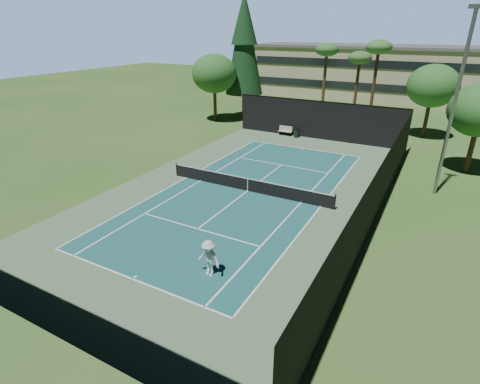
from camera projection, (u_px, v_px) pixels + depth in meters
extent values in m
plane|color=#345B22|center=(248.00, 191.00, 27.31)|extent=(160.00, 160.00, 0.00)
cube|color=#527451|center=(248.00, 191.00, 27.31)|extent=(18.00, 32.00, 0.01)
cube|color=#1C5859|center=(248.00, 191.00, 27.31)|extent=(10.97, 23.77, 0.01)
cube|color=white|center=(132.00, 279.00, 17.76)|extent=(10.97, 0.10, 0.01)
cube|color=white|center=(303.00, 148.00, 36.86)|extent=(10.97, 0.10, 0.01)
cube|color=white|center=(198.00, 229.00, 22.16)|extent=(8.23, 0.10, 0.01)
cube|color=white|center=(282.00, 165.00, 32.45)|extent=(8.23, 0.10, 0.01)
cube|color=white|center=(186.00, 178.00, 29.70)|extent=(0.10, 23.77, 0.01)
cube|color=white|center=(321.00, 207.00, 24.91)|extent=(0.10, 23.77, 0.01)
cube|color=white|center=(201.00, 181.00, 29.10)|extent=(0.10, 23.77, 0.01)
cube|color=white|center=(301.00, 202.00, 25.51)|extent=(0.10, 23.77, 0.01)
cube|color=white|center=(248.00, 191.00, 27.31)|extent=(0.10, 12.80, 0.01)
cube|color=white|center=(134.00, 277.00, 17.88)|extent=(0.10, 0.30, 0.01)
cube|color=white|center=(303.00, 149.00, 36.74)|extent=(0.10, 0.30, 0.01)
cylinder|color=black|center=(177.00, 169.00, 29.89)|extent=(0.10, 0.10, 1.10)
cylinder|color=black|center=(335.00, 202.00, 24.29)|extent=(0.10, 0.10, 1.10)
cube|color=black|center=(248.00, 185.00, 27.11)|extent=(12.80, 0.02, 0.92)
cube|color=white|center=(248.00, 179.00, 26.92)|extent=(12.80, 0.04, 0.07)
cube|color=white|center=(248.00, 185.00, 27.11)|extent=(0.05, 0.03, 0.92)
cube|color=black|center=(318.00, 120.00, 39.36)|extent=(18.00, 0.04, 4.00)
cube|color=black|center=(46.00, 295.00, 13.65)|extent=(18.00, 0.04, 4.00)
cube|color=black|center=(380.00, 189.00, 22.57)|extent=(0.04, 32.00, 4.00)
cube|color=black|center=(150.00, 147.00, 30.44)|extent=(0.04, 32.00, 4.00)
cube|color=black|center=(319.00, 101.00, 38.56)|extent=(18.00, 0.06, 0.06)
imported|color=silver|center=(209.00, 258.00, 17.73)|extent=(1.26, 0.79, 1.88)
sphere|color=#C0CE2E|center=(57.00, 249.00, 20.16)|extent=(0.07, 0.07, 0.07)
sphere|color=#B7CD2E|center=(215.00, 180.00, 29.19)|extent=(0.06, 0.06, 0.06)
sphere|color=#C6D02F|center=(282.00, 190.00, 27.45)|extent=(0.06, 0.06, 0.06)
sphere|color=#CADC32|center=(193.00, 166.00, 32.22)|extent=(0.07, 0.07, 0.07)
cube|color=#C0B39F|center=(285.00, 131.00, 41.17)|extent=(1.50, 0.45, 0.05)
cube|color=beige|center=(286.00, 128.00, 41.21)|extent=(1.50, 0.06, 0.55)
cube|color=black|center=(280.00, 133.00, 41.53)|extent=(0.06, 0.40, 0.42)
cube|color=black|center=(290.00, 134.00, 41.00)|extent=(0.06, 0.40, 0.42)
cylinder|color=black|center=(296.00, 133.00, 40.41)|extent=(0.52, 0.52, 0.90)
cylinder|color=black|center=(297.00, 129.00, 40.22)|extent=(0.56, 0.56, 0.05)
cylinder|color=#4C3320|center=(244.00, 103.00, 49.51)|extent=(0.50, 0.50, 3.60)
cone|color=black|center=(244.00, 44.00, 46.60)|extent=(4.80, 4.80, 12.00)
cone|color=#123217|center=(244.00, 18.00, 45.39)|extent=(3.30, 3.30, 6.00)
cylinder|color=#4B3720|center=(324.00, 87.00, 45.75)|extent=(0.36, 0.36, 8.55)
ellipsoid|color=#30612C|center=(327.00, 50.00, 44.02)|extent=(2.80, 2.80, 1.54)
cylinder|color=#472B1E|center=(356.00, 91.00, 46.01)|extent=(0.36, 0.36, 7.65)
ellipsoid|color=#345E2A|center=(360.00, 58.00, 44.46)|extent=(2.80, 2.80, 1.54)
cylinder|color=#442C1D|center=(373.00, 90.00, 42.23)|extent=(0.36, 0.36, 9.00)
ellipsoid|color=#38662E|center=(379.00, 47.00, 40.41)|extent=(2.80, 2.80, 1.54)
cylinder|color=#432D1C|center=(426.00, 121.00, 39.91)|extent=(0.40, 0.40, 3.52)
ellipsoid|color=#286326|center=(433.00, 86.00, 38.42)|extent=(5.12, 5.12, 4.35)
cylinder|color=#4D3421|center=(470.00, 153.00, 30.17)|extent=(0.40, 0.40, 3.30)
cylinder|color=#46341E|center=(215.00, 106.00, 47.14)|extent=(0.40, 0.40, 3.74)
ellipsoid|color=#286226|center=(214.00, 74.00, 45.56)|extent=(5.44, 5.44, 4.62)
cube|color=#BAAF90|center=(374.00, 73.00, 62.66)|extent=(40.00, 12.00, 8.00)
cube|color=#59595B|center=(378.00, 46.00, 61.01)|extent=(40.50, 12.50, 0.40)
cube|color=black|center=(365.00, 87.00, 58.45)|extent=(38.00, 0.15, 1.20)
cube|color=black|center=(368.00, 64.00, 57.07)|extent=(38.00, 0.15, 1.20)
cylinder|color=gray|center=(453.00, 110.00, 24.47)|extent=(0.24, 0.24, 12.00)
cube|color=gray|center=(477.00, 6.00, 22.00)|extent=(0.90, 0.25, 0.25)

